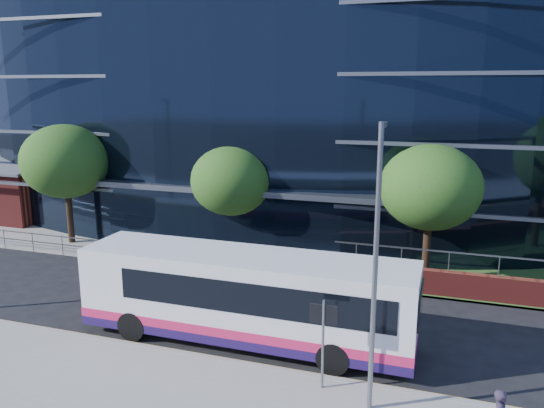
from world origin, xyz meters
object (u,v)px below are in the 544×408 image
(tree_far_b, at_px, (231,181))
(streetlight_east, at_px, (376,263))
(street_sign, at_px, (323,326))
(tree_far_c, at_px, (430,188))
(brick_pavilion, at_px, (7,189))
(tree_far_a, at_px, (65,162))
(city_bus, at_px, (248,296))

(tree_far_b, xyz_separation_m, streetlight_east, (9.00, -11.67, 0.23))
(street_sign, height_order, tree_far_c, tree_far_c)
(brick_pavilion, xyz_separation_m, street_sign, (26.50, -15.09, 0.21))
(tree_far_a, distance_m, streetlight_east, 22.05)
(brick_pavilion, relative_size, tree_far_b, 1.42)
(brick_pavilion, relative_size, city_bus, 0.71)
(tree_far_b, bearing_deg, streetlight_east, -52.37)
(brick_pavilion, distance_m, streetlight_east, 32.19)
(tree_far_c, bearing_deg, streetlight_east, -95.11)
(tree_far_b, bearing_deg, tree_far_c, -2.86)
(tree_far_a, relative_size, city_bus, 0.58)
(tree_far_b, distance_m, streetlight_east, 14.74)
(tree_far_c, relative_size, city_bus, 0.54)
(tree_far_a, bearing_deg, city_bus, -30.06)
(street_sign, bearing_deg, tree_far_c, 76.71)
(brick_pavilion, distance_m, city_bus, 26.49)
(brick_pavilion, xyz_separation_m, city_bus, (23.23, -12.73, -0.21))
(street_sign, height_order, streetlight_east, streetlight_east)
(brick_pavilion, bearing_deg, street_sign, -29.65)
(tree_far_a, bearing_deg, brick_pavilion, 153.45)
(tree_far_a, distance_m, tree_far_b, 10.03)
(street_sign, distance_m, city_bus, 4.05)
(streetlight_east, bearing_deg, tree_far_a, 149.54)
(tree_far_b, distance_m, city_bus, 10.02)
(tree_far_b, distance_m, tree_far_c, 10.02)
(tree_far_a, bearing_deg, tree_far_c, 0.00)
(street_sign, bearing_deg, brick_pavilion, 150.35)
(street_sign, xyz_separation_m, streetlight_east, (1.50, -0.59, 2.29))
(tree_far_a, bearing_deg, street_sign, -31.17)
(street_sign, xyz_separation_m, tree_far_c, (2.50, 10.59, 2.39))
(brick_pavilion, relative_size, streetlight_east, 1.08)
(street_sign, height_order, tree_far_b, tree_far_b)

